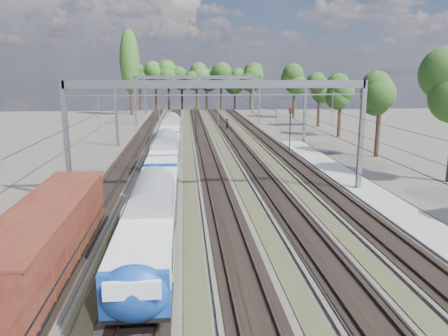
{
  "coord_description": "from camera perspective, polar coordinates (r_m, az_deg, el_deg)",
  "views": [
    {
      "loc": [
        -2.61,
        -3.53,
        9.59
      ],
      "look_at": [
        0.19,
        27.23,
        2.8
      ],
      "focal_mm": 35.0,
      "sensor_mm": 36.0,
      "label": 1
    }
  ],
  "objects": [
    {
      "name": "track_bed",
      "position": [
        49.51,
        -2.09,
        1.34
      ],
      "size": [
        21.0,
        130.0,
        0.34
      ],
      "color": "#47423A",
      "rests_on": "ground"
    },
    {
      "name": "platform",
      "position": [
        29.26,
        25.35,
        -7.66
      ],
      "size": [
        3.0,
        70.0,
        0.3
      ],
      "primitive_type": "cube",
      "color": "gray",
      "rests_on": "ground"
    },
    {
      "name": "catenary",
      "position": [
        56.38,
        -2.24,
        9.15
      ],
      "size": [
        25.65,
        130.0,
        9.0
      ],
      "color": "slate",
      "rests_on": "ground"
    },
    {
      "name": "tree_belt",
      "position": [
        95.86,
        1.48,
        11.6
      ],
      "size": [
        39.23,
        100.75,
        11.92
      ],
      "color": "black",
      "rests_on": "ground"
    },
    {
      "name": "poplar",
      "position": [
        102.25,
        -12.23,
        13.41
      ],
      "size": [
        4.4,
        4.4,
        19.04
      ],
      "color": "black",
      "rests_on": "ground"
    },
    {
      "name": "emu_train",
      "position": [
        42.17,
        -7.7,
        2.29
      ],
      "size": [
        2.64,
        55.86,
        3.85
      ],
      "color": "black",
      "rests_on": "ground"
    },
    {
      "name": "freight_boxcar",
      "position": [
        21.98,
        -22.01,
        -8.31
      ],
      "size": [
        2.84,
        13.73,
        3.54
      ],
      "color": "black",
      "rests_on": "ground"
    },
    {
      "name": "worker",
      "position": [
        74.24,
        0.42,
        5.75
      ],
      "size": [
        0.63,
        0.82,
        1.99
      ],
      "primitive_type": "imported",
      "rotation": [
        0.0,
        0.0,
        1.8
      ],
      "color": "black",
      "rests_on": "ground"
    },
    {
      "name": "signal_near",
      "position": [
        58.69,
        -3.69,
        6.18
      ],
      "size": [
        0.36,
        0.34,
        5.16
      ],
      "rotation": [
        0.0,
        0.0,
        0.34
      ],
      "color": "black",
      "rests_on": "ground"
    },
    {
      "name": "signal_far",
      "position": [
        52.76,
        8.63,
        5.6
      ],
      "size": [
        0.37,
        0.33,
        5.49
      ],
      "rotation": [
        0.0,
        0.0,
        0.16
      ],
      "color": "black",
      "rests_on": "ground"
    }
  ]
}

